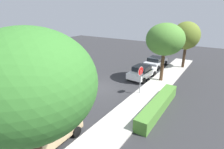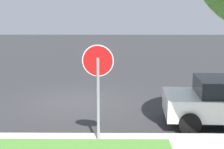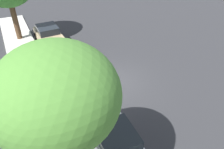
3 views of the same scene
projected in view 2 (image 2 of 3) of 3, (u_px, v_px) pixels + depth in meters
ground_plane at (76, 102)px, 13.24m from camera, size 60.00×60.00×0.00m
stop_sign at (98, 77)px, 8.82m from camera, size 0.82×0.11×2.68m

